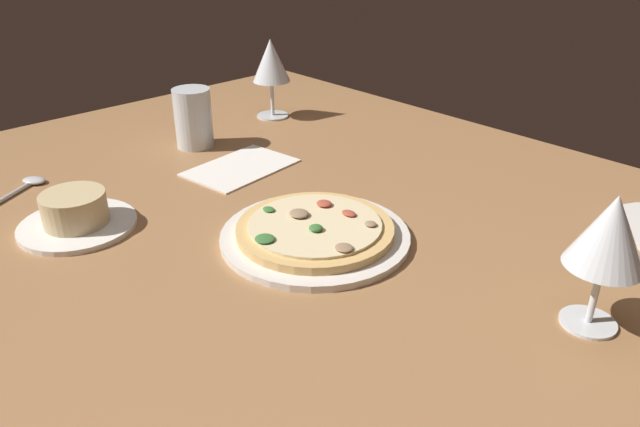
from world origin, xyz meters
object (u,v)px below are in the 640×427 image
at_px(pizza_main, 315,232).
at_px(wine_glass_near, 271,63).
at_px(wine_glass_far, 610,234).
at_px(water_glass, 194,121).
at_px(paper_menu, 241,167).
at_px(ramekin_on_saucer, 76,215).
at_px(spoon, 28,184).

bearing_deg(pizza_main, wine_glass_near, -33.21).
xyz_separation_m(pizza_main, wine_glass_far, (-0.35, -0.09, 0.10)).
xyz_separation_m(water_glass, paper_menu, (-0.15, 0.00, -0.05)).
xyz_separation_m(ramekin_on_saucer, wine_glass_far, (-0.61, -0.32, 0.09)).
bearing_deg(water_glass, ramekin_on_saucer, 118.41).
distance_m(ramekin_on_saucer, spoon, 0.19).
relative_size(water_glass, spoon, 1.02).
distance_m(wine_glass_far, wine_glass_near, 0.84).
bearing_deg(wine_glass_far, spoon, 21.67).
distance_m(pizza_main, water_glass, 0.43).
height_order(ramekin_on_saucer, water_glass, water_glass).
distance_m(wine_glass_far, spoon, 0.87).
bearing_deg(water_glass, wine_glass_far, -179.16).
xyz_separation_m(wine_glass_near, spoon, (-0.01, 0.53, -0.11)).
bearing_deg(paper_menu, water_glass, -8.98).
relative_size(water_glass, paper_menu, 0.60).
height_order(wine_glass_near, paper_menu, wine_glass_near).
bearing_deg(ramekin_on_saucer, spoon, 0.11).
distance_m(paper_menu, spoon, 0.35).
distance_m(ramekin_on_saucer, water_glass, 0.35).
relative_size(wine_glass_far, wine_glass_near, 0.95).
bearing_deg(wine_glass_near, wine_glass_far, 165.39).
distance_m(ramekin_on_saucer, wine_glass_far, 0.69).
bearing_deg(pizza_main, ramekin_on_saucer, 40.96).
xyz_separation_m(pizza_main, wine_glass_near, (0.46, -0.30, 0.10)).
xyz_separation_m(wine_glass_far, wine_glass_near, (0.81, -0.21, 0.00)).
bearing_deg(paper_menu, wine_glass_far, 173.76).
distance_m(wine_glass_far, paper_menu, 0.63).
height_order(ramekin_on_saucer, paper_menu, ramekin_on_saucer).
height_order(ramekin_on_saucer, wine_glass_near, wine_glass_near).
bearing_deg(wine_glass_far, wine_glass_near, -14.61).
bearing_deg(spoon, wine_glass_far, -158.33).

